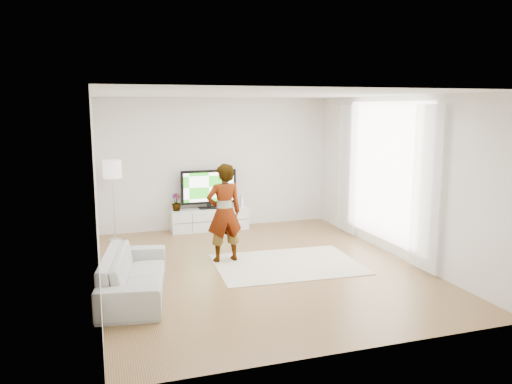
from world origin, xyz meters
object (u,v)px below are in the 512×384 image
object	(u,v)px
television	(209,188)
player	(224,213)
rug	(287,264)
floor_lamp	(112,173)
sofa	(134,274)
media_console	(209,219)

from	to	relation	value
television	player	size ratio (longest dim) A/B	0.71
rug	player	bearing A→B (deg)	151.96
player	floor_lamp	distance (m)	2.66
sofa	player	bearing A→B (deg)	-46.27
television	rug	size ratio (longest dim) A/B	0.50
television	floor_lamp	distance (m)	2.03
media_console	floor_lamp	distance (m)	2.27
rug	floor_lamp	size ratio (longest dim) A/B	1.49
player	sofa	bearing A→B (deg)	30.39
television	floor_lamp	world-z (taller)	floor_lamp
media_console	television	bearing A→B (deg)	90.00
media_console	television	size ratio (longest dim) A/B	1.38
rug	sofa	bearing A→B (deg)	-166.89
television	floor_lamp	size ratio (longest dim) A/B	0.75
media_console	television	distance (m)	0.68
floor_lamp	player	bearing A→B (deg)	-48.77
player	floor_lamp	size ratio (longest dim) A/B	1.05
floor_lamp	sofa	bearing A→B (deg)	-87.42
player	sofa	world-z (taller)	player
media_console	television	world-z (taller)	television
player	media_console	bearing A→B (deg)	-100.25
rug	sofa	world-z (taller)	sofa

